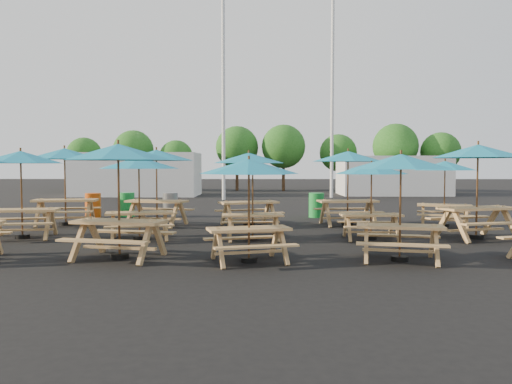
{
  "coord_description": "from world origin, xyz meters",
  "views": [
    {
      "loc": [
        0.18,
        -14.71,
        1.95
      ],
      "look_at": [
        0.0,
        1.5,
        1.1
      ],
      "focal_mm": 35.0,
      "sensor_mm": 36.0,
      "label": 1
    }
  ],
  "objects_px": {
    "waste_bin_1": "(127,205)",
    "picnic_unit_10": "(371,172)",
    "picnic_unit_4": "(139,167)",
    "waste_bin_0": "(93,205)",
    "picnic_unit_6": "(249,172)",
    "waste_bin_3": "(316,205)",
    "picnic_unit_3": "(118,158)",
    "picnic_unit_7": "(253,173)",
    "picnic_unit_9": "(401,167)",
    "waste_bin_2": "(170,205)",
    "picnic_unit_5": "(156,159)",
    "picnic_unit_11": "(348,160)",
    "picnic_unit_1": "(21,162)",
    "picnic_unit_14": "(445,169)",
    "picnic_unit_8": "(249,162)",
    "picnic_unit_13": "(478,156)",
    "picnic_unit_2": "(65,158)"
  },
  "relations": [
    {
      "from": "picnic_unit_5",
      "to": "picnic_unit_9",
      "type": "relative_size",
      "value": 1.16
    },
    {
      "from": "picnic_unit_6",
      "to": "picnic_unit_11",
      "type": "height_order",
      "value": "picnic_unit_11"
    },
    {
      "from": "picnic_unit_4",
      "to": "picnic_unit_3",
      "type": "bearing_deg",
      "value": -98.74
    },
    {
      "from": "picnic_unit_6",
      "to": "waste_bin_3",
      "type": "bearing_deg",
      "value": 59.41
    },
    {
      "from": "picnic_unit_4",
      "to": "picnic_unit_7",
      "type": "height_order",
      "value": "picnic_unit_4"
    },
    {
      "from": "picnic_unit_6",
      "to": "picnic_unit_7",
      "type": "bearing_deg",
      "value": 73.76
    },
    {
      "from": "picnic_unit_11",
      "to": "picnic_unit_4",
      "type": "bearing_deg",
      "value": -158.06
    },
    {
      "from": "picnic_unit_5",
      "to": "waste_bin_0",
      "type": "relative_size",
      "value": 3.12
    },
    {
      "from": "picnic_unit_7",
      "to": "waste_bin_1",
      "type": "xyz_separation_m",
      "value": [
        -4.94,
        5.94,
        -1.31
      ]
    },
    {
      "from": "waste_bin_3",
      "to": "picnic_unit_8",
      "type": "bearing_deg",
      "value": -131.72
    },
    {
      "from": "picnic_unit_4",
      "to": "picnic_unit_13",
      "type": "xyz_separation_m",
      "value": [
        8.98,
        0.26,
        0.29
      ]
    },
    {
      "from": "picnic_unit_3",
      "to": "picnic_unit_9",
      "type": "xyz_separation_m",
      "value": [
        5.82,
        -0.17,
        -0.19
      ]
    },
    {
      "from": "picnic_unit_1",
      "to": "picnic_unit_14",
      "type": "bearing_deg",
      "value": 2.37
    },
    {
      "from": "waste_bin_0",
      "to": "waste_bin_2",
      "type": "relative_size",
      "value": 1.0
    },
    {
      "from": "picnic_unit_1",
      "to": "picnic_unit_13",
      "type": "height_order",
      "value": "picnic_unit_13"
    },
    {
      "from": "picnic_unit_3",
      "to": "waste_bin_0",
      "type": "distance_m",
      "value": 9.14
    },
    {
      "from": "picnic_unit_10",
      "to": "picnic_unit_13",
      "type": "relative_size",
      "value": 0.68
    },
    {
      "from": "picnic_unit_4",
      "to": "picnic_unit_8",
      "type": "height_order",
      "value": "picnic_unit_8"
    },
    {
      "from": "picnic_unit_3",
      "to": "waste_bin_1",
      "type": "xyz_separation_m",
      "value": [
        -2.19,
        8.68,
        -1.65
      ]
    },
    {
      "from": "waste_bin_2",
      "to": "waste_bin_0",
      "type": "bearing_deg",
      "value": -173.96
    },
    {
      "from": "picnic_unit_5",
      "to": "picnic_unit_1",
      "type": "bearing_deg",
      "value": -122.6
    },
    {
      "from": "picnic_unit_3",
      "to": "picnic_unit_10",
      "type": "xyz_separation_m",
      "value": [
        5.88,
        2.82,
        -0.34
      ]
    },
    {
      "from": "picnic_unit_3",
      "to": "waste_bin_2",
      "type": "distance_m",
      "value": 8.81
    },
    {
      "from": "picnic_unit_2",
      "to": "picnic_unit_11",
      "type": "xyz_separation_m",
      "value": [
        9.29,
        0.13,
        -0.08
      ]
    },
    {
      "from": "picnic_unit_7",
      "to": "waste_bin_3",
      "type": "height_order",
      "value": "picnic_unit_7"
    },
    {
      "from": "picnic_unit_11",
      "to": "picnic_unit_6",
      "type": "bearing_deg",
      "value": -122.67
    },
    {
      "from": "picnic_unit_6",
      "to": "picnic_unit_2",
      "type": "bearing_deg",
      "value": 118.86
    },
    {
      "from": "picnic_unit_4",
      "to": "waste_bin_2",
      "type": "height_order",
      "value": "picnic_unit_4"
    },
    {
      "from": "picnic_unit_1",
      "to": "picnic_unit_5",
      "type": "height_order",
      "value": "picnic_unit_5"
    },
    {
      "from": "picnic_unit_10",
      "to": "waste_bin_2",
      "type": "relative_size",
      "value": 2.21
    },
    {
      "from": "picnic_unit_6",
      "to": "picnic_unit_14",
      "type": "height_order",
      "value": "picnic_unit_14"
    },
    {
      "from": "picnic_unit_10",
      "to": "picnic_unit_8",
      "type": "bearing_deg",
      "value": 139.57
    },
    {
      "from": "picnic_unit_9",
      "to": "waste_bin_3",
      "type": "xyz_separation_m",
      "value": [
        -0.75,
        8.7,
        -1.46
      ]
    },
    {
      "from": "picnic_unit_9",
      "to": "waste_bin_3",
      "type": "relative_size",
      "value": 2.7
    },
    {
      "from": "picnic_unit_10",
      "to": "picnic_unit_14",
      "type": "relative_size",
      "value": 0.8
    },
    {
      "from": "waste_bin_0",
      "to": "picnic_unit_11",
      "type": "bearing_deg",
      "value": -13.91
    },
    {
      "from": "picnic_unit_4",
      "to": "waste_bin_0",
      "type": "height_order",
      "value": "picnic_unit_4"
    },
    {
      "from": "waste_bin_1",
      "to": "picnic_unit_10",
      "type": "bearing_deg",
      "value": -35.99
    },
    {
      "from": "picnic_unit_3",
      "to": "waste_bin_2",
      "type": "relative_size",
      "value": 2.96
    },
    {
      "from": "picnic_unit_2",
      "to": "picnic_unit_9",
      "type": "xyz_separation_m",
      "value": [
        9.29,
        -6.09,
        -0.29
      ]
    },
    {
      "from": "picnic_unit_13",
      "to": "waste_bin_0",
      "type": "xyz_separation_m",
      "value": [
        -12.12,
        5.35,
        -1.75
      ]
    },
    {
      "from": "picnic_unit_7",
      "to": "waste_bin_0",
      "type": "distance_m",
      "value": 8.4
    },
    {
      "from": "waste_bin_2",
      "to": "picnic_unit_7",
      "type": "bearing_deg",
      "value": -61.03
    },
    {
      "from": "picnic_unit_9",
      "to": "waste_bin_1",
      "type": "height_order",
      "value": "picnic_unit_9"
    },
    {
      "from": "picnic_unit_1",
      "to": "waste_bin_0",
      "type": "distance_m",
      "value": 5.65
    },
    {
      "from": "picnic_unit_5",
      "to": "picnic_unit_10",
      "type": "relative_size",
      "value": 1.42
    },
    {
      "from": "picnic_unit_5",
      "to": "picnic_unit_13",
      "type": "bearing_deg",
      "value": -3.02
    },
    {
      "from": "waste_bin_2",
      "to": "picnic_unit_9",
      "type": "bearing_deg",
      "value": -54.28
    },
    {
      "from": "picnic_unit_6",
      "to": "picnic_unit_8",
      "type": "xyz_separation_m",
      "value": [
        -0.16,
        6.07,
        0.25
      ]
    },
    {
      "from": "picnic_unit_7",
      "to": "picnic_unit_11",
      "type": "bearing_deg",
      "value": 40.71
    }
  ]
}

